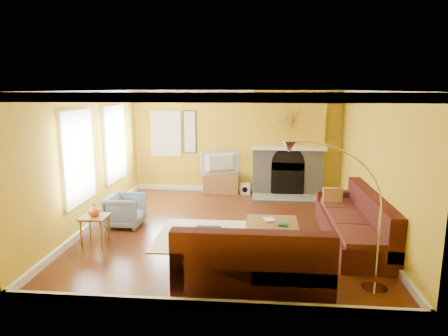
# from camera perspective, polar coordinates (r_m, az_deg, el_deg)

# --- Properties ---
(floor) EXTENTS (5.50, 6.00, 0.02)m
(floor) POSITION_cam_1_polar(r_m,az_deg,el_deg) (8.05, 0.49, -8.68)
(floor) COLOR #602B14
(floor) RESTS_ON ground
(ceiling) EXTENTS (5.50, 6.00, 0.02)m
(ceiling) POSITION_cam_1_polar(r_m,az_deg,el_deg) (7.57, 0.53, 11.06)
(ceiling) COLOR white
(ceiling) RESTS_ON ground
(wall_back) EXTENTS (5.50, 0.02, 2.70)m
(wall_back) POSITION_cam_1_polar(r_m,az_deg,el_deg) (10.66, 1.80, 3.80)
(wall_back) COLOR gold
(wall_back) RESTS_ON ground
(wall_front) EXTENTS (5.50, 0.02, 2.70)m
(wall_front) POSITION_cam_1_polar(r_m,az_deg,el_deg) (4.78, -2.38, -5.62)
(wall_front) COLOR gold
(wall_front) RESTS_ON ground
(wall_left) EXTENTS (0.02, 6.00, 2.70)m
(wall_left) POSITION_cam_1_polar(r_m,az_deg,el_deg) (8.38, -18.67, 1.14)
(wall_left) COLOR gold
(wall_left) RESTS_ON ground
(wall_right) EXTENTS (0.02, 6.00, 2.70)m
(wall_right) POSITION_cam_1_polar(r_m,az_deg,el_deg) (7.97, 20.70, 0.51)
(wall_right) COLOR gold
(wall_right) RESTS_ON ground
(baseboard) EXTENTS (5.50, 6.00, 0.12)m
(baseboard) POSITION_cam_1_polar(r_m,az_deg,el_deg) (8.03, 0.49, -8.21)
(baseboard) COLOR white
(baseboard) RESTS_ON floor
(crown_molding) EXTENTS (5.50, 6.00, 0.12)m
(crown_molding) POSITION_cam_1_polar(r_m,az_deg,el_deg) (7.57, 0.53, 10.53)
(crown_molding) COLOR white
(crown_molding) RESTS_ON ceiling
(window_left_near) EXTENTS (0.06, 1.22, 1.72)m
(window_left_near) POSITION_cam_1_polar(r_m,az_deg,el_deg) (9.53, -15.40, 3.41)
(window_left_near) COLOR white
(window_left_near) RESTS_ON wall_left
(window_left_far) EXTENTS (0.06, 1.22, 1.72)m
(window_left_far) POSITION_cam_1_polar(r_m,az_deg,el_deg) (7.80, -20.22, 1.44)
(window_left_far) COLOR white
(window_left_far) RESTS_ON wall_left
(window_back) EXTENTS (0.82, 0.06, 1.22)m
(window_back) POSITION_cam_1_polar(r_m,az_deg,el_deg) (10.86, -8.30, 4.89)
(window_back) COLOR white
(window_back) RESTS_ON wall_back
(wall_art) EXTENTS (0.34, 0.04, 1.14)m
(wall_art) POSITION_cam_1_polar(r_m,az_deg,el_deg) (10.74, -4.90, 5.16)
(wall_art) COLOR white
(wall_art) RESTS_ON wall_back
(fireplace) EXTENTS (1.80, 0.40, 2.70)m
(fireplace) POSITION_cam_1_polar(r_m,az_deg,el_deg) (10.47, 9.15, 3.52)
(fireplace) COLOR gray
(fireplace) RESTS_ON floor
(mantel) EXTENTS (1.92, 0.22, 0.08)m
(mantel) POSITION_cam_1_polar(r_m,az_deg,el_deg) (10.24, 9.22, 2.78)
(mantel) COLOR white
(mantel) RESTS_ON fireplace
(hearth) EXTENTS (1.80, 0.70, 0.06)m
(hearth) POSITION_cam_1_polar(r_m,az_deg,el_deg) (10.19, 9.13, -4.28)
(hearth) COLOR gray
(hearth) RESTS_ON floor
(sunburst) EXTENTS (0.70, 0.04, 0.70)m
(sunburst) POSITION_cam_1_polar(r_m,az_deg,el_deg) (10.17, 9.34, 6.69)
(sunburst) COLOR olive
(sunburst) RESTS_ON fireplace
(rug) EXTENTS (2.40, 1.80, 0.02)m
(rug) POSITION_cam_1_polar(r_m,az_deg,el_deg) (7.63, -0.47, -9.70)
(rug) COLOR beige
(rug) RESTS_ON floor
(sectional_sofa) EXTENTS (3.31, 3.62, 0.90)m
(sectional_sofa) POSITION_cam_1_polar(r_m,az_deg,el_deg) (7.06, 8.89, -7.79)
(sectional_sofa) COLOR #471916
(sectional_sofa) RESTS_ON floor
(coffee_table) EXTENTS (0.93, 0.93, 0.37)m
(coffee_table) POSITION_cam_1_polar(r_m,az_deg,el_deg) (7.37, 6.82, -9.08)
(coffee_table) COLOR white
(coffee_table) RESTS_ON floor
(media_console) EXTENTS (0.93, 0.42, 0.51)m
(media_console) POSITION_cam_1_polar(r_m,az_deg,el_deg) (10.62, -0.39, -2.24)
(media_console) COLOR olive
(media_console) RESTS_ON floor
(tv) EXTENTS (1.04, 0.49, 0.61)m
(tv) POSITION_cam_1_polar(r_m,az_deg,el_deg) (10.50, -0.40, 0.73)
(tv) COLOR black
(tv) RESTS_ON media_console
(subwoofer) EXTENTS (0.27, 0.27, 0.27)m
(subwoofer) POSITION_cam_1_polar(r_m,az_deg,el_deg) (10.62, 3.02, -2.93)
(subwoofer) COLOR white
(subwoofer) RESTS_ON floor
(armchair) EXTENTS (0.71, 0.69, 0.65)m
(armchair) POSITION_cam_1_polar(r_m,az_deg,el_deg) (8.32, -13.90, -5.93)
(armchair) COLOR slate
(armchair) RESTS_ON floor
(side_table) EXTENTS (0.46, 0.46, 0.50)m
(side_table) POSITION_cam_1_polar(r_m,az_deg,el_deg) (7.62, -17.89, -8.35)
(side_table) COLOR olive
(side_table) RESTS_ON floor
(vase) EXTENTS (0.22, 0.22, 0.23)m
(vase) POSITION_cam_1_polar(r_m,az_deg,el_deg) (7.50, -18.06, -5.71)
(vase) COLOR #D8591E
(vase) RESTS_ON side_table
(book) EXTENTS (0.24, 0.28, 0.02)m
(book) POSITION_cam_1_polar(r_m,az_deg,el_deg) (7.39, 5.74, -7.38)
(book) COLOR white
(book) RESTS_ON coffee_table
(arc_lamp) EXTENTS (1.32, 0.36, 2.07)m
(arc_lamp) POSITION_cam_1_polar(r_m,az_deg,el_deg) (5.58, 15.78, -6.96)
(arc_lamp) COLOR silver
(arc_lamp) RESTS_ON floor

